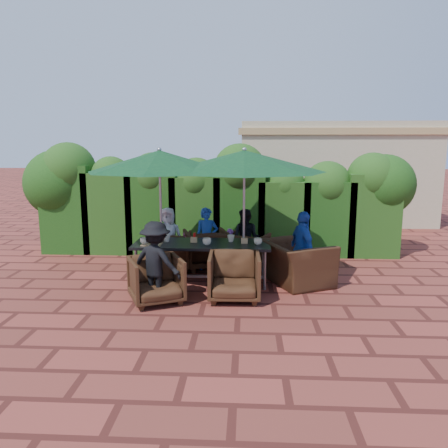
{
  "coord_description": "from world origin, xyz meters",
  "views": [
    {
      "loc": [
        0.68,
        -7.75,
        2.5
      ],
      "look_at": [
        0.24,
        0.4,
        1.02
      ],
      "focal_mm": 35.0,
      "sensor_mm": 36.0,
      "label": 1
    }
  ],
  "objects_px": {
    "umbrella_right": "(244,161)",
    "umbrella_left": "(160,161)",
    "dining_table": "(202,247)",
    "chair_far_left": "(170,249)",
    "chair_end_right": "(297,256)",
    "chair_far_mid": "(206,247)",
    "chair_near_right": "(234,274)",
    "chair_far_right": "(246,249)",
    "chair_near_left": "(156,278)"
  },
  "relations": [
    {
      "from": "dining_table",
      "to": "chair_near_right",
      "type": "bearing_deg",
      "value": -54.11
    },
    {
      "from": "chair_far_mid",
      "to": "chair_end_right",
      "type": "relative_size",
      "value": 0.73
    },
    {
      "from": "umbrella_right",
      "to": "chair_end_right",
      "type": "bearing_deg",
      "value": -1.31
    },
    {
      "from": "chair_far_right",
      "to": "chair_end_right",
      "type": "distance_m",
      "value": 1.29
    },
    {
      "from": "dining_table",
      "to": "umbrella_left",
      "type": "xyz_separation_m",
      "value": [
        -0.74,
        -0.02,
        1.54
      ]
    },
    {
      "from": "umbrella_left",
      "to": "chair_far_left",
      "type": "distance_m",
      "value": 2.0
    },
    {
      "from": "chair_far_mid",
      "to": "chair_far_right",
      "type": "height_order",
      "value": "chair_far_mid"
    },
    {
      "from": "chair_far_left",
      "to": "chair_near_left",
      "type": "xyz_separation_m",
      "value": [
        0.1,
        -1.91,
        -0.01
      ]
    },
    {
      "from": "umbrella_left",
      "to": "chair_end_right",
      "type": "height_order",
      "value": "umbrella_left"
    },
    {
      "from": "chair_far_mid",
      "to": "chair_far_left",
      "type": "bearing_deg",
      "value": -4.85
    },
    {
      "from": "dining_table",
      "to": "chair_end_right",
      "type": "bearing_deg",
      "value": 1.33
    },
    {
      "from": "umbrella_right",
      "to": "chair_far_left",
      "type": "xyz_separation_m",
      "value": [
        -1.49,
        0.8,
        -1.8
      ]
    },
    {
      "from": "chair_near_left",
      "to": "umbrella_left",
      "type": "bearing_deg",
      "value": 70.8
    },
    {
      "from": "chair_near_left",
      "to": "chair_near_right",
      "type": "distance_m",
      "value": 1.26
    },
    {
      "from": "umbrella_left",
      "to": "umbrella_right",
      "type": "height_order",
      "value": "same"
    },
    {
      "from": "chair_end_right",
      "to": "chair_far_left",
      "type": "bearing_deg",
      "value": 47.23
    },
    {
      "from": "umbrella_left",
      "to": "umbrella_right",
      "type": "bearing_deg",
      "value": 3.04
    },
    {
      "from": "chair_far_right",
      "to": "chair_near_left",
      "type": "bearing_deg",
      "value": 76.71
    },
    {
      "from": "dining_table",
      "to": "chair_far_left",
      "type": "height_order",
      "value": "chair_far_left"
    },
    {
      "from": "umbrella_left",
      "to": "chair_far_right",
      "type": "height_order",
      "value": "umbrella_left"
    },
    {
      "from": "umbrella_left",
      "to": "chair_end_right",
      "type": "bearing_deg",
      "value": 1.33
    },
    {
      "from": "dining_table",
      "to": "chair_far_left",
      "type": "distance_m",
      "value": 1.16
    },
    {
      "from": "chair_end_right",
      "to": "dining_table",
      "type": "bearing_deg",
      "value": 67.07
    },
    {
      "from": "umbrella_right",
      "to": "chair_far_left",
      "type": "relative_size",
      "value": 3.48
    },
    {
      "from": "umbrella_left",
      "to": "chair_far_right",
      "type": "distance_m",
      "value": 2.56
    },
    {
      "from": "chair_near_right",
      "to": "chair_far_left",
      "type": "bearing_deg",
      "value": 126.78
    },
    {
      "from": "dining_table",
      "to": "umbrella_right",
      "type": "distance_m",
      "value": 1.71
    },
    {
      "from": "dining_table",
      "to": "chair_far_left",
      "type": "relative_size",
      "value": 2.95
    },
    {
      "from": "chair_far_right",
      "to": "chair_near_left",
      "type": "relative_size",
      "value": 1.01
    },
    {
      "from": "chair_end_right",
      "to": "umbrella_right",
      "type": "bearing_deg",
      "value": 64.43
    },
    {
      "from": "chair_near_right",
      "to": "chair_far_right",
      "type": "bearing_deg",
      "value": 82.48
    },
    {
      "from": "umbrella_right",
      "to": "chair_near_left",
      "type": "bearing_deg",
      "value": -141.38
    },
    {
      "from": "chair_far_right",
      "to": "chair_near_right",
      "type": "xyz_separation_m",
      "value": [
        -0.19,
        -1.79,
        0.02
      ]
    },
    {
      "from": "chair_far_mid",
      "to": "chair_near_left",
      "type": "distance_m",
      "value": 2.15
    },
    {
      "from": "chair_far_right",
      "to": "chair_near_left",
      "type": "distance_m",
      "value": 2.45
    },
    {
      "from": "dining_table",
      "to": "chair_far_mid",
      "type": "height_order",
      "value": "chair_far_mid"
    },
    {
      "from": "chair_far_left",
      "to": "chair_end_right",
      "type": "bearing_deg",
      "value": 158.26
    },
    {
      "from": "umbrella_left",
      "to": "chair_far_left",
      "type": "bearing_deg",
      "value": 90.04
    },
    {
      "from": "umbrella_left",
      "to": "chair_near_right",
      "type": "distance_m",
      "value": 2.39
    },
    {
      "from": "chair_far_left",
      "to": "chair_far_right",
      "type": "xyz_separation_m",
      "value": [
        1.54,
        0.08,
        -0.01
      ]
    },
    {
      "from": "chair_far_mid",
      "to": "chair_far_right",
      "type": "xyz_separation_m",
      "value": [
        0.82,
        -0.07,
        -0.02
      ]
    },
    {
      "from": "dining_table",
      "to": "chair_far_mid",
      "type": "xyz_separation_m",
      "value": [
        -0.02,
        1.01,
        -0.24
      ]
    },
    {
      "from": "dining_table",
      "to": "chair_far_right",
      "type": "distance_m",
      "value": 1.27
    },
    {
      "from": "chair_near_left",
      "to": "chair_far_mid",
      "type": "bearing_deg",
      "value": 48.49
    },
    {
      "from": "chair_far_left",
      "to": "chair_end_right",
      "type": "height_order",
      "value": "chair_end_right"
    },
    {
      "from": "umbrella_left",
      "to": "chair_end_right",
      "type": "relative_size",
      "value": 2.19
    },
    {
      "from": "umbrella_right",
      "to": "umbrella_left",
      "type": "bearing_deg",
      "value": -176.96
    },
    {
      "from": "umbrella_right",
      "to": "chair_far_mid",
      "type": "bearing_deg",
      "value": 129.24
    },
    {
      "from": "dining_table",
      "to": "chair_far_mid",
      "type": "relative_size",
      "value": 2.84
    },
    {
      "from": "chair_far_left",
      "to": "chair_near_left",
      "type": "distance_m",
      "value": 1.91
    }
  ]
}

